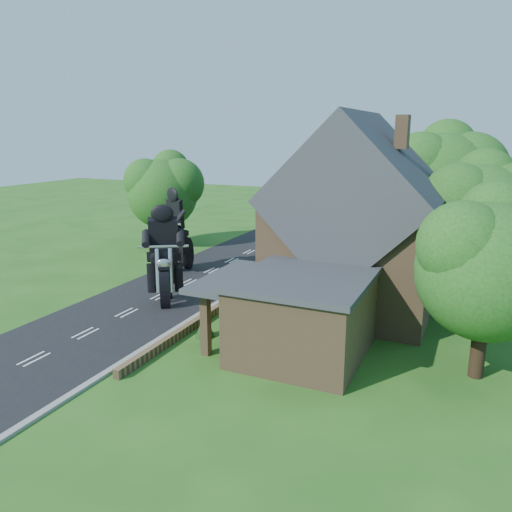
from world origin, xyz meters
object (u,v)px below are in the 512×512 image
at_px(garden_wall, 242,293).
at_px(motorcycle_follow, 177,259).
at_px(motorcycle_lead, 166,290).
at_px(house, 356,227).
at_px(annex, 301,314).

xyz_separation_m(garden_wall, motorcycle_follow, (-6.36, 3.00, 0.65)).
bearing_deg(garden_wall, motorcycle_follow, 154.73).
height_order(motorcycle_lead, motorcycle_follow, motorcycle_follow).
xyz_separation_m(house, motorcycle_follow, (-12.55, 2.00, -3.49)).
height_order(garden_wall, motorcycle_lead, motorcycle_lead).
relative_size(annex, motorcycle_follow, 3.84).
xyz_separation_m(garden_wall, annex, (5.57, -5.80, 1.57)).
bearing_deg(motorcycle_lead, house, 171.04).
bearing_deg(annex, house, 84.76).
bearing_deg(motorcycle_lead, annex, 130.31).
bearing_deg(house, motorcycle_lead, -157.33).
distance_m(house, annex, 7.30).
relative_size(garden_wall, house, 2.15).
distance_m(garden_wall, house, 7.52).
bearing_deg(motorcycle_lead, garden_wall, -169.32).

